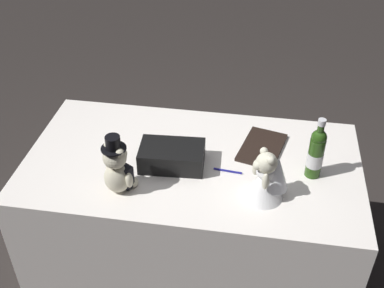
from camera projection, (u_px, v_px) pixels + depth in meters
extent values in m
plane|color=#2D2826|center=(192.00, 267.00, 2.82)|extent=(12.00, 12.00, 0.00)
cube|color=white|center=(192.00, 218.00, 2.58)|extent=(1.63, 0.88, 0.80)
ellipsoid|color=beige|center=(117.00, 178.00, 2.13)|extent=(0.12, 0.11, 0.14)
cube|color=black|center=(123.00, 174.00, 2.15)|extent=(0.11, 0.09, 0.11)
sphere|color=beige|center=(115.00, 157.00, 2.06)|extent=(0.10, 0.10, 0.10)
sphere|color=beige|center=(122.00, 154.00, 2.09)|extent=(0.04, 0.04, 0.04)
sphere|color=beige|center=(120.00, 153.00, 2.01)|extent=(0.04, 0.04, 0.04)
sphere|color=beige|center=(108.00, 146.00, 2.05)|extent=(0.04, 0.04, 0.04)
ellipsoid|color=beige|center=(129.00, 180.00, 2.10)|extent=(0.04, 0.04, 0.08)
ellipsoid|color=beige|center=(110.00, 169.00, 2.16)|extent=(0.04, 0.04, 0.08)
sphere|color=beige|center=(133.00, 182.00, 2.18)|extent=(0.05, 0.05, 0.05)
sphere|color=beige|center=(123.00, 176.00, 2.21)|extent=(0.05, 0.05, 0.05)
cylinder|color=black|center=(114.00, 148.00, 2.03)|extent=(0.11, 0.11, 0.01)
cylinder|color=black|center=(113.00, 142.00, 2.01)|extent=(0.06, 0.06, 0.06)
cone|color=white|center=(264.00, 183.00, 2.09)|extent=(0.18, 0.18, 0.15)
ellipsoid|color=white|center=(265.00, 172.00, 2.06)|extent=(0.08, 0.07, 0.07)
sphere|color=beige|center=(267.00, 163.00, 2.02)|extent=(0.09, 0.09, 0.09)
sphere|color=beige|center=(258.00, 166.00, 2.02)|extent=(0.04, 0.04, 0.04)
sphere|color=beige|center=(264.00, 151.00, 2.03)|extent=(0.04, 0.04, 0.04)
sphere|color=beige|center=(271.00, 160.00, 1.98)|extent=(0.04, 0.04, 0.04)
ellipsoid|color=beige|center=(256.00, 167.00, 2.09)|extent=(0.03, 0.03, 0.08)
ellipsoid|color=beige|center=(266.00, 182.00, 2.02)|extent=(0.03, 0.03, 0.08)
cone|color=white|center=(276.00, 172.00, 2.08)|extent=(0.19, 0.19, 0.16)
cylinder|color=#264914|center=(315.00, 158.00, 2.20)|extent=(0.07, 0.07, 0.20)
sphere|color=#264914|center=(319.00, 137.00, 2.13)|extent=(0.07, 0.07, 0.07)
cylinder|color=#264914|center=(321.00, 128.00, 2.10)|extent=(0.03, 0.03, 0.08)
cylinder|color=silver|center=(322.00, 122.00, 2.08)|extent=(0.03, 0.03, 0.03)
cylinder|color=silver|center=(315.00, 159.00, 2.20)|extent=(0.07, 0.07, 0.07)
cylinder|color=navy|center=(228.00, 171.00, 2.27)|extent=(0.14, 0.02, 0.01)
cone|color=silver|center=(242.00, 173.00, 2.26)|extent=(0.02, 0.01, 0.01)
cube|color=black|center=(172.00, 156.00, 2.29)|extent=(0.32, 0.21, 0.10)
cube|color=#B7B7BF|center=(177.00, 145.00, 2.36)|extent=(0.04, 0.01, 0.03)
cube|color=black|center=(262.00, 147.00, 2.41)|extent=(0.25, 0.33, 0.02)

